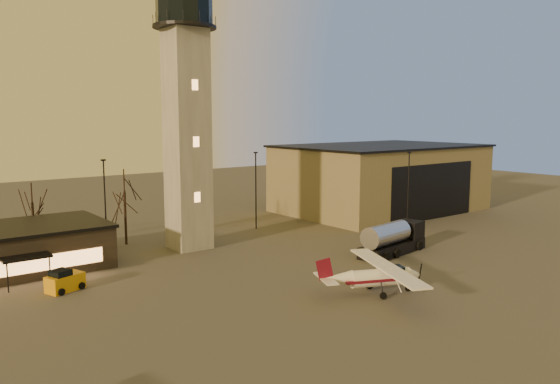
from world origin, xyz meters
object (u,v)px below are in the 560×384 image
at_px(control_tower, 186,101).
at_px(cessna_front, 382,280).
at_px(fuel_truck, 392,241).
at_px(service_cart, 65,282).
at_px(hangar, 381,178).

xyz_separation_m(control_tower, cessna_front, (4.96, -24.17, -15.16)).
height_order(control_tower, cessna_front, control_tower).
xyz_separation_m(cessna_front, fuel_truck, (11.07, 8.42, 0.22)).
bearing_deg(service_cart, fuel_truck, -34.86).
relative_size(cessna_front, fuel_truck, 1.22).
bearing_deg(cessna_front, service_cart, 164.47).
xyz_separation_m(control_tower, fuel_truck, (16.04, -15.76, -14.94)).
distance_m(hangar, cessna_front, 42.09).
relative_size(control_tower, hangar, 1.07).
xyz_separation_m(hangar, fuel_truck, (-19.96, -19.74, -3.77)).
height_order(control_tower, hangar, control_tower).
height_order(hangar, service_cart, hangar).
height_order(hangar, fuel_truck, hangar).
relative_size(control_tower, fuel_truck, 3.35).
xyz_separation_m(control_tower, hangar, (36.00, 3.98, -11.17)).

